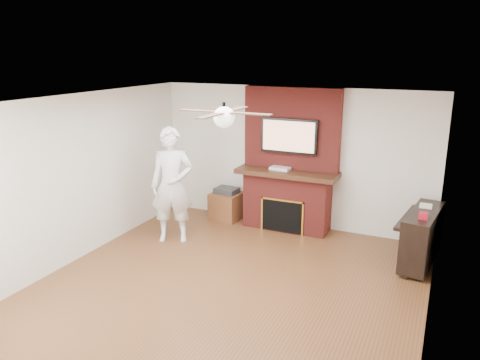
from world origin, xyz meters
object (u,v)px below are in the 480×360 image
at_px(fireplace, 289,174).
at_px(person, 172,185).
at_px(piano, 421,236).
at_px(side_table, 227,205).

distance_m(fireplace, person, 2.06).
bearing_deg(piano, side_table, 178.46).
xyz_separation_m(side_table, piano, (3.49, -0.57, 0.17)).
height_order(fireplace, piano, fireplace).
relative_size(fireplace, piano, 1.90).
bearing_deg(fireplace, person, -138.86).
bearing_deg(fireplace, piano, -15.40).
bearing_deg(person, fireplace, 16.32).
xyz_separation_m(person, side_table, (0.36, 1.29, -0.68)).
bearing_deg(person, piano, -14.14).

